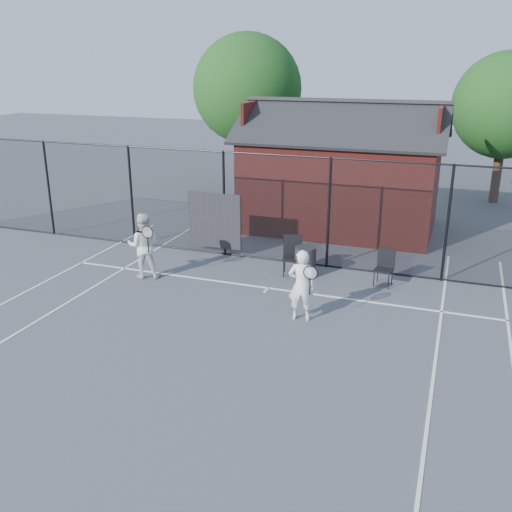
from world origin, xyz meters
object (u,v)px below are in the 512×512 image
(player_back, at_px, (144,245))
(waste_bin, at_px, (305,262))
(clubhouse, at_px, (341,180))
(player_front, at_px, (302,285))
(chair_left, at_px, (292,256))
(chair_right, at_px, (384,268))

(player_back, xyz_separation_m, waste_bin, (3.90, 1.43, -0.45))
(player_back, height_order, waste_bin, player_back)
(player_back, bearing_deg, clubhouse, 59.25)
(player_front, bearing_deg, player_back, 166.32)
(player_front, xyz_separation_m, chair_left, (-0.95, 2.53, -0.29))
(player_back, bearing_deg, chair_right, 14.04)
(player_back, xyz_separation_m, chair_left, (3.55, 1.43, -0.34))
(clubhouse, xyz_separation_m, chair_right, (2.13, -4.86, -1.15))
(player_back, relative_size, chair_left, 1.67)
(player_front, xyz_separation_m, player_back, (-4.50, 1.09, 0.06))
(player_back, distance_m, chair_right, 6.10)
(chair_right, bearing_deg, clubhouse, 120.23)
(clubhouse, distance_m, chair_left, 5.03)
(waste_bin, bearing_deg, player_back, -159.85)
(clubhouse, xyz_separation_m, player_front, (0.73, -7.43, -0.81))
(clubhouse, height_order, player_back, clubhouse)
(clubhouse, relative_size, chair_left, 6.40)
(chair_left, bearing_deg, player_front, -82.67)
(player_back, distance_m, waste_bin, 4.18)
(player_back, distance_m, chair_left, 3.84)
(chair_left, bearing_deg, waste_bin, -13.25)
(clubhouse, relative_size, player_front, 4.10)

